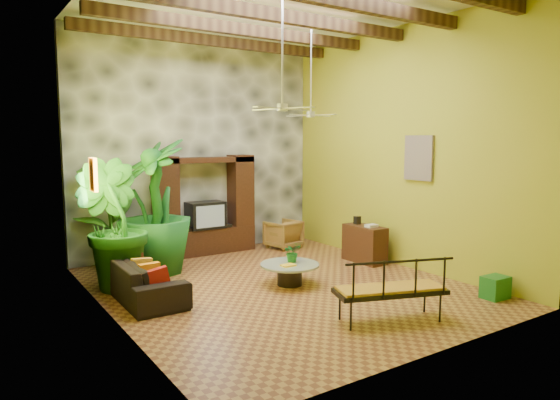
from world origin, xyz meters
TOP-DOWN VIEW (x-y plane):
  - ground at (0.00, 0.00)m, footprint 7.00×7.00m
  - ceiling at (0.00, 0.00)m, footprint 6.00×7.00m
  - back_wall at (0.00, 3.50)m, footprint 6.00×0.02m
  - left_wall at (-3.00, 0.00)m, footprint 0.02×7.00m
  - right_wall at (3.00, 0.00)m, footprint 0.02×7.00m
  - stone_accent_wall at (0.00, 3.44)m, footprint 5.98×0.10m
  - ceiling_beams at (0.00, 0.00)m, footprint 5.95×5.36m
  - entertainment_center at (0.00, 3.14)m, footprint 2.40×0.55m
  - ceiling_fan_front at (-0.20, -0.40)m, footprint 1.28×1.28m
  - ceiling_fan_back at (1.60, 1.20)m, footprint 1.28×1.28m
  - wall_art_mask at (-2.96, 1.00)m, footprint 0.06×0.32m
  - wall_art_painting at (2.96, -0.60)m, footprint 0.06×0.70m
  - sofa at (-2.30, 0.75)m, footprint 0.90×2.26m
  - wicker_armchair at (1.87, 2.66)m, footprint 0.87×0.89m
  - tall_plant_a at (-2.19, 3.15)m, footprint 1.47×1.26m
  - tall_plant_b at (-2.58, 1.48)m, footprint 1.64×1.66m
  - tall_plant_c at (-1.55, 2.17)m, footprint 1.63×1.63m
  - coffee_table at (0.20, -0.05)m, footprint 1.09×1.09m
  - centerpiece_plant at (0.32, 0.04)m, footprint 0.35×0.31m
  - yellow_tray at (0.08, -0.17)m, footprint 0.25×0.18m
  - iron_bench at (0.39, -2.45)m, footprint 1.73×1.13m
  - side_console at (2.56, 0.48)m, footprint 0.46×1.00m
  - green_bin at (2.65, -2.61)m, footprint 0.44×0.34m

SIDE VIEW (x-z plane):
  - ground at x=0.00m, z-range 0.00..0.00m
  - green_bin at x=2.65m, z-range 0.00..0.38m
  - coffee_table at x=0.20m, z-range 0.06..0.46m
  - sofa at x=-2.30m, z-range 0.00..0.66m
  - wicker_armchair at x=1.87m, z-range 0.00..0.69m
  - side_console at x=2.56m, z-range 0.00..0.80m
  - yellow_tray at x=0.08m, z-range 0.40..0.43m
  - iron_bench at x=0.39m, z-range 0.24..0.82m
  - centerpiece_plant at x=0.32m, z-range 0.40..0.77m
  - entertainment_center at x=0.00m, z-range -0.18..2.12m
  - tall_plant_b at x=-2.58m, z-range 0.00..2.35m
  - tall_plant_a at x=-2.19m, z-range 0.00..2.36m
  - tall_plant_c at x=-1.55m, z-range 0.00..2.68m
  - wall_art_mask at x=-2.96m, z-range 1.83..2.38m
  - wall_art_painting at x=2.96m, z-range 1.85..2.75m
  - back_wall at x=0.00m, z-range 0.00..5.00m
  - left_wall at x=-3.00m, z-range 0.00..5.00m
  - right_wall at x=3.00m, z-range 0.00..5.00m
  - stone_accent_wall at x=0.00m, z-range 0.01..4.99m
  - ceiling_fan_front at x=-0.20m, z-range 2.47..4.33m
  - ceiling_fan_back at x=1.60m, z-range 2.47..4.33m
  - ceiling_beams at x=0.00m, z-range 4.67..4.89m
  - ceiling at x=0.00m, z-range 4.99..5.01m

